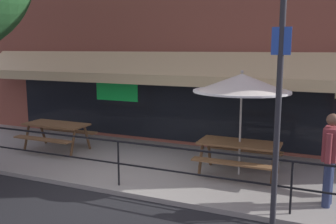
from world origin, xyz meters
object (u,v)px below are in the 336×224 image
Objects in this scene: picnic_table_left at (56,129)px; pedestrian_walking at (330,155)px; patio_umbrella_centre at (242,84)px; street_sign_pole at (279,101)px; picnic_table_centre at (239,149)px.

pedestrian_walking is at bearing -8.33° from picnic_table_left.
pedestrian_walking is (1.87, -1.04, -1.12)m from patio_umbrella_centre.
pedestrian_walking is 0.40× the size of street_sign_pole.
street_sign_pole reaches higher than picnic_table_centre.
picnic_table_left is 7.15m from pedestrian_walking.
picnic_table_left is at bearing -179.89° from patio_umbrella_centre.
picnic_table_left is 1.05× the size of pedestrian_walking.
pedestrian_walking is (7.07, -1.03, 0.35)m from picnic_table_left.
pedestrian_walking is at bearing -29.13° from patio_umbrella_centre.
picnic_table_centre is 2.15m from pedestrian_walking.
street_sign_pole is (1.10, -2.45, -0.00)m from patio_umbrella_centre.
patio_umbrella_centre reaches higher than pedestrian_walking.
patio_umbrella_centre is at bearing 90.00° from picnic_table_centre.
picnic_table_left is 1.00× the size of picnic_table_centre.
street_sign_pole is at bearing -118.76° from pedestrian_walking.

